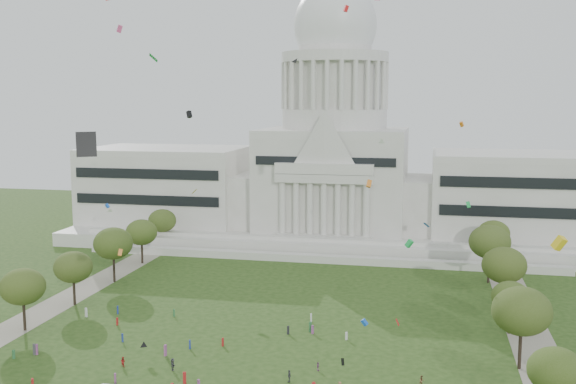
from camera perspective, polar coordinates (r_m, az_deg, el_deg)
name	(u,v)px	position (r m, az deg, el deg)	size (l,w,h in m)	color
capitol	(334,168)	(208.96, 3.89, 2.04)	(160.00, 64.50, 91.30)	silver
path_left	(48,309)	(150.85, -19.65, -9.31)	(8.00, 160.00, 0.04)	gray
path_right	(533,343)	(131.10, 20.00, -11.93)	(8.00, 160.00, 0.04)	gray
row_tree_r_1	(556,371)	(98.80, 21.76, -13.89)	(7.58, 7.58, 10.78)	black
row_tree_l_2	(23,287)	(136.76, -21.54, -7.47)	(8.42, 8.42, 11.97)	black
row_tree_r_2	(522,311)	(115.75, 19.18, -9.51)	(9.55, 9.55, 13.58)	black
row_tree_l_3	(73,267)	(150.00, -17.73, -6.08)	(8.12, 8.12, 11.55)	black
row_tree_r_3	(510,297)	(132.73, 18.32, -8.41)	(7.01, 7.01, 9.98)	black
row_tree_l_4	(113,243)	(165.62, -14.59, -4.24)	(9.29, 9.29, 13.21)	black
row_tree_r_4	(504,265)	(147.17, 17.83, -5.91)	(9.19, 9.19, 13.06)	black
row_tree_l_5	(141,232)	(182.73, -12.30, -3.36)	(8.33, 8.33, 11.85)	black
row_tree_r_5	(490,242)	(166.49, 16.71, -4.07)	(9.82, 9.82, 13.96)	black
row_tree_l_6	(162,221)	(199.74, -10.61, -2.40)	(8.19, 8.19, 11.64)	black
row_tree_r_6	(494,234)	(184.51, 17.01, -3.38)	(8.42, 8.42, 11.97)	black
person_2	(422,381)	(108.17, 11.25, -15.43)	(0.84, 0.52, 1.72)	olive
person_4	(289,376)	(107.71, 0.11, -15.30)	(1.15, 0.63, 1.96)	#4C4C51
person_5	(173,364)	(113.38, -9.74, -14.18)	(1.88, 0.75, 2.03)	#4C4C51
person_8	(123,362)	(116.48, -13.80, -13.77)	(0.83, 0.51, 1.70)	#B21E1E
person_10	(318,366)	(111.89, 2.55, -14.54)	(0.85, 0.47, 1.46)	#994C8C
distant_crowd	(172,345)	(121.77, -9.80, -12.68)	(56.01, 40.10, 1.95)	#33723F
kite_swarm	(243,197)	(100.27, -3.84, -0.42)	(92.17, 106.78, 61.04)	orange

